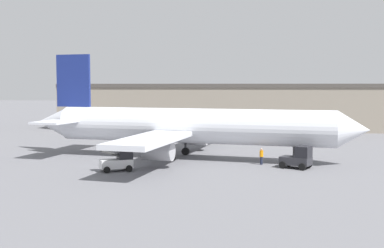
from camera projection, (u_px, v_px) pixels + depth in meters
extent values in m
plane|color=slate|center=(192.00, 159.00, 53.68)|extent=(400.00, 400.00, 0.00)
cube|color=gray|center=(268.00, 108.00, 91.89)|extent=(77.31, 16.74, 7.78)
cube|color=#47423D|center=(268.00, 86.00, 91.55)|extent=(77.31, 17.08, 0.70)
cylinder|color=silver|center=(192.00, 126.00, 53.38)|extent=(31.25, 9.42, 3.87)
cone|color=silver|center=(354.00, 130.00, 48.48)|extent=(3.73, 4.29, 3.79)
cone|color=silver|center=(53.00, 122.00, 58.44)|extent=(4.85, 4.38, 3.67)
cube|color=silver|center=(200.00, 125.00, 62.09)|extent=(6.68, 13.90, 0.50)
cube|color=silver|center=(150.00, 140.00, 45.66)|extent=(6.68, 13.90, 0.50)
cylinder|color=#ADADB2|center=(195.00, 137.00, 60.29)|extent=(3.36, 2.44, 1.92)
cylinder|color=#ADADB2|center=(158.00, 151.00, 47.68)|extent=(3.36, 2.44, 1.92)
cube|color=navy|center=(73.00, 81.00, 57.21)|extent=(4.33, 1.14, 6.19)
cube|color=silver|center=(91.00, 117.00, 61.64)|extent=(4.26, 5.19, 0.24)
cube|color=silver|center=(54.00, 122.00, 53.52)|extent=(4.26, 5.19, 0.24)
cylinder|color=#38383D|center=(294.00, 155.00, 50.40)|extent=(0.28, 0.28, 1.78)
cylinder|color=black|center=(294.00, 160.00, 50.44)|extent=(0.75, 0.47, 0.70)
cylinder|color=#38383D|center=(171.00, 153.00, 51.65)|extent=(0.28, 0.28, 1.78)
cylinder|color=black|center=(171.00, 157.00, 51.68)|extent=(0.95, 0.51, 0.90)
cylinder|color=#38383D|center=(185.00, 148.00, 56.45)|extent=(0.28, 0.28, 1.78)
cylinder|color=black|center=(185.00, 151.00, 56.48)|extent=(0.95, 0.51, 0.90)
cylinder|color=#1E2338|center=(261.00, 161.00, 49.74)|extent=(0.27, 0.27, 0.82)
cylinder|color=orange|center=(261.00, 154.00, 49.68)|extent=(0.38, 0.38, 0.65)
sphere|color=tan|center=(261.00, 149.00, 49.64)|extent=(0.24, 0.24, 0.24)
cube|color=#2D2D33|center=(296.00, 161.00, 47.50)|extent=(3.35, 2.82, 0.78)
cube|color=black|center=(304.00, 152.00, 46.99)|extent=(1.83, 1.93, 1.12)
cylinder|color=black|center=(302.00, 167.00, 46.28)|extent=(0.75, 0.57, 0.70)
cylinder|color=black|center=(308.00, 164.00, 47.69)|extent=(0.75, 0.57, 0.70)
cylinder|color=black|center=(283.00, 165.00, 47.38)|extent=(0.75, 0.57, 0.70)
cylinder|color=black|center=(289.00, 163.00, 48.79)|extent=(0.75, 0.57, 0.70)
cube|color=silver|center=(116.00, 164.00, 45.91)|extent=(3.36, 2.71, 0.82)
cube|color=black|center=(125.00, 153.00, 46.15)|extent=(1.79, 1.78, 1.17)
cube|color=#333333|center=(110.00, 153.00, 45.63)|extent=(2.15, 1.79, 0.73)
cylinder|color=black|center=(129.00, 168.00, 45.67)|extent=(0.68, 0.54, 0.62)
cylinder|color=black|center=(125.00, 166.00, 47.01)|extent=(0.68, 0.54, 0.62)
cylinder|color=black|center=(107.00, 170.00, 44.88)|extent=(0.68, 0.54, 0.62)
cylinder|color=black|center=(104.00, 167.00, 46.22)|extent=(0.68, 0.54, 0.62)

